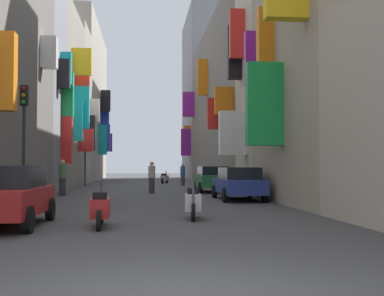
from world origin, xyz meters
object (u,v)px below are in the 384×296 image
(scooter_silver, at_px, (165,178))
(pedestrian_near_right, at_px, (152,177))
(scooter_white, at_px, (193,202))
(traffic_light_near_corner, at_px, (85,148))
(pedestrian_crossing, at_px, (63,178))
(parked_car_blue, at_px, (238,183))
(pedestrian_near_left, at_px, (183,174))
(traffic_light_far_corner, at_px, (24,124))
(parked_car_red, at_px, (4,195))
(scooter_red, at_px, (100,208))
(parked_car_green, at_px, (212,178))

(scooter_silver, distance_m, pedestrian_near_right, 15.53)
(scooter_silver, xyz_separation_m, scooter_white, (-0.52, -28.75, -0.00))
(scooter_silver, height_order, traffic_light_near_corner, traffic_light_near_corner)
(pedestrian_crossing, bearing_deg, parked_car_blue, -25.93)
(pedestrian_near_left, bearing_deg, parked_car_blue, -86.44)
(parked_car_blue, xyz_separation_m, traffic_light_far_corner, (-8.46, -2.82, 2.25))
(scooter_white, height_order, traffic_light_far_corner, traffic_light_far_corner)
(parked_car_red, height_order, traffic_light_near_corner, traffic_light_near_corner)
(parked_car_blue, relative_size, traffic_light_far_corner, 0.99)
(parked_car_blue, relative_size, parked_car_red, 1.10)
(scooter_red, relative_size, pedestrian_crossing, 1.12)
(scooter_red, height_order, pedestrian_crossing, pedestrian_crossing)
(traffic_light_near_corner, bearing_deg, pedestrian_near_left, 0.96)
(parked_car_blue, bearing_deg, scooter_silver, 96.04)
(scooter_red, bearing_deg, pedestrian_crossing, 102.70)
(parked_car_green, xyz_separation_m, scooter_white, (-2.56, -14.18, -0.31))
(parked_car_blue, height_order, parked_car_green, parked_car_green)
(parked_car_red, distance_m, pedestrian_near_left, 26.36)
(parked_car_green, relative_size, scooter_red, 2.24)
(parked_car_green, distance_m, traffic_light_far_corner, 12.79)
(parked_car_blue, relative_size, scooter_red, 2.19)
(pedestrian_crossing, height_order, traffic_light_far_corner, traffic_light_far_corner)
(parked_car_green, distance_m, traffic_light_near_corner, 13.15)
(parked_car_red, relative_size, parked_car_green, 0.89)
(parked_car_red, distance_m, scooter_silver, 30.46)
(parked_car_red, bearing_deg, pedestrian_near_left, 75.75)
(traffic_light_far_corner, bearing_deg, pedestrian_crossing, 87.17)
(parked_car_green, relative_size, scooter_white, 2.54)
(scooter_white, distance_m, pedestrian_near_left, 24.37)
(parked_car_red, xyz_separation_m, scooter_white, (4.77, 1.24, -0.31))
(pedestrian_near_right, bearing_deg, pedestrian_near_left, 76.72)
(pedestrian_crossing, bearing_deg, traffic_light_near_corner, 91.57)
(scooter_red, height_order, pedestrian_near_right, pedestrian_near_right)
(parked_car_green, height_order, scooter_white, parked_car_green)
(traffic_light_near_corner, bearing_deg, pedestrian_near_right, -66.08)
(parked_car_green, relative_size, scooter_silver, 2.62)
(traffic_light_far_corner, bearing_deg, traffic_light_near_corner, 90.04)
(parked_car_red, xyz_separation_m, pedestrian_crossing, (-0.60, 12.68, 0.12))
(scooter_white, distance_m, traffic_light_far_corner, 7.79)
(scooter_silver, relative_size, pedestrian_near_right, 0.99)
(parked_car_green, relative_size, pedestrian_crossing, 2.50)
(scooter_red, bearing_deg, pedestrian_near_right, 84.11)
(parked_car_green, relative_size, traffic_light_far_corner, 1.01)
(scooter_silver, distance_m, pedestrian_near_left, 4.62)
(parked_car_red, distance_m, pedestrian_crossing, 12.70)
(parked_car_red, distance_m, parked_car_green, 17.07)
(scooter_red, xyz_separation_m, traffic_light_near_corner, (-3.29, 25.80, 2.38))
(scooter_white, distance_m, traffic_light_near_corner, 24.96)
(pedestrian_crossing, height_order, pedestrian_near_left, pedestrian_crossing)
(parked_car_green, bearing_deg, parked_car_blue, -88.25)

